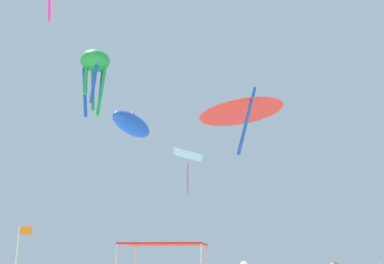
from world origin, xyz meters
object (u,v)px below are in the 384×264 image
banner_flag (18,257)px  kite_diamond_white (188,157)px  canopy_tent (165,247)px  kite_delta_red (240,106)px  kite_octopus_green (95,64)px  kite_inflatable_blue (132,124)px

banner_flag → kite_diamond_white: 26.39m
canopy_tent → kite_delta_red: size_ratio=0.53×
canopy_tent → kite_octopus_green: 28.83m
kite_delta_red → canopy_tent: bearing=148.8°
kite_inflatable_blue → kite_delta_red: bearing=53.6°
banner_flag → kite_octopus_green: (-3.92, 18.25, 17.69)m
banner_flag → kite_diamond_white: size_ratio=0.71×
kite_diamond_white → kite_inflatable_blue: size_ratio=0.74×
canopy_tent → kite_octopus_green: (-10.62, 20.42, 17.36)m
canopy_tent → kite_diamond_white: (-2.35, 26.30, 9.43)m
banner_flag → kite_inflatable_blue: (0.69, 15.41, 10.63)m
canopy_tent → banner_flag: size_ratio=0.89×
kite_inflatable_blue → banner_flag: bearing=10.9°
kite_diamond_white → banner_flag: bearing=-19.9°
kite_diamond_white → kite_inflatable_blue: bearing=-32.4°
canopy_tent → kite_inflatable_blue: bearing=108.9°
kite_octopus_green → kite_delta_red: bearing=83.3°
kite_diamond_white → kite_delta_red: (5.25, -19.26, -1.58)m
canopy_tent → kite_octopus_green: kite_octopus_green is taller
kite_inflatable_blue → kite_delta_red: (8.91, -10.54, -2.46)m
kite_inflatable_blue → canopy_tent: bearing=32.3°
banner_flag → kite_octopus_green: bearing=102.1°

